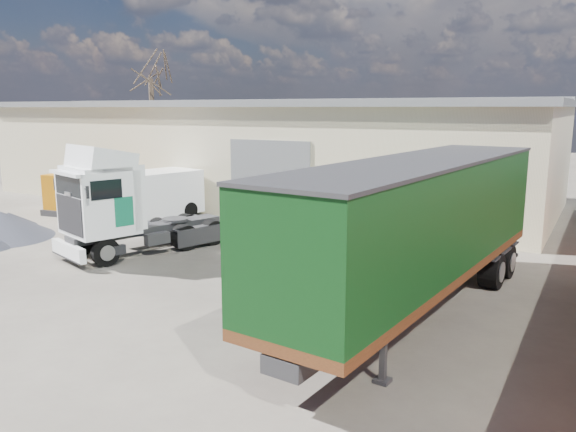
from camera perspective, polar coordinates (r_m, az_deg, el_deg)
The scene contains 8 objects.
ground at distance 15.90m, azimuth -14.81°, elevation -7.62°, with size 120.00×120.00×0.00m, color black.
warehouse at distance 31.54m, azimuth -2.39°, elevation 6.74°, with size 30.60×12.60×5.42m.
bare_tree at distance 42.10m, azimuth -13.84°, elevation 14.65°, with size 4.00×4.00×9.60m.
tractor_unit at distance 19.77m, azimuth -16.70°, elevation 0.68°, with size 3.69×5.95×3.81m.
box_trailer at distance 13.69m, azimuth 13.27°, elevation -0.54°, with size 3.40×11.55×3.78m.
panel_van at distance 25.45m, azimuth -15.02°, elevation 1.88°, with size 3.27×5.65×2.17m.
orange_skip at distance 28.11m, azimuth -20.40°, elevation 1.80°, with size 3.30×2.31×1.92m.
gravel_heap at distance 24.81m, azimuth -27.16°, elevation -0.74°, with size 6.06×6.06×1.00m.
Camera 1 is at (10.72, -10.65, 4.95)m, focal length 35.00 mm.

